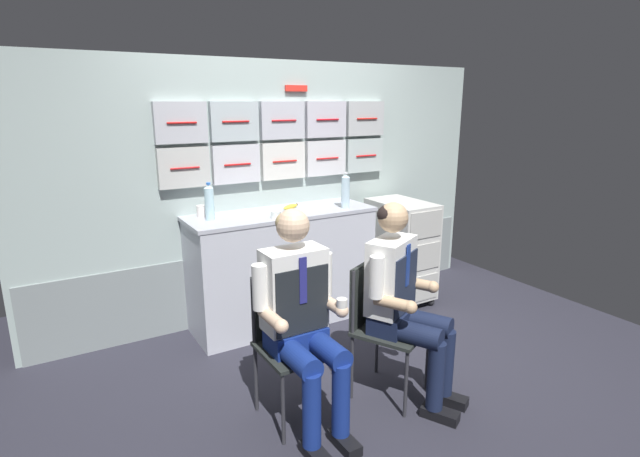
% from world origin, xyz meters
% --- Properties ---
extents(ground, '(4.80, 4.80, 0.04)m').
position_xyz_m(ground, '(0.00, 0.00, -0.02)').
color(ground, '#272731').
extents(galley_bulkhead, '(4.20, 0.14, 2.15)m').
position_xyz_m(galley_bulkhead, '(0.00, 1.37, 1.09)').
color(galley_bulkhead, '#A1B3AE').
rests_on(galley_bulkhead, ground).
extents(galley_counter, '(1.54, 0.53, 0.96)m').
position_xyz_m(galley_counter, '(-0.13, 1.09, 0.48)').
color(galley_counter, silver).
rests_on(galley_counter, ground).
extents(service_trolley, '(0.40, 0.65, 0.94)m').
position_xyz_m(service_trolley, '(1.03, 0.96, 0.50)').
color(service_trolley, black).
rests_on(service_trolley, ground).
extents(folding_chair_left, '(0.40, 0.41, 0.85)m').
position_xyz_m(folding_chair_left, '(-0.65, -0.03, 0.53)').
color(folding_chair_left, '#2D2D33').
rests_on(folding_chair_left, ground).
extents(crew_member_left, '(0.49, 0.60, 1.26)m').
position_xyz_m(crew_member_left, '(-0.65, -0.20, 0.70)').
color(crew_member_left, black).
rests_on(crew_member_left, ground).
extents(folding_chair_right, '(0.54, 0.54, 0.85)m').
position_xyz_m(folding_chair_right, '(-0.07, -0.14, 0.53)').
color(folding_chair_right, '#2D2D33').
rests_on(folding_chair_right, ground).
extents(crew_member_right, '(0.57, 0.67, 1.25)m').
position_xyz_m(crew_member_right, '(0.01, -0.28, 0.69)').
color(crew_member_right, black).
rests_on(crew_member_right, ground).
extents(water_bottle_blue_cap, '(0.07, 0.07, 0.30)m').
position_xyz_m(water_bottle_blue_cap, '(0.40, 0.95, 1.10)').
color(water_bottle_blue_cap, silver).
rests_on(water_bottle_blue_cap, galley_counter).
extents(water_bottle_clear, '(0.07, 0.07, 0.28)m').
position_xyz_m(water_bottle_clear, '(-0.71, 1.11, 1.09)').
color(water_bottle_clear, '#AED7E4').
rests_on(water_bottle_clear, galley_counter).
extents(espresso_cup_small, '(0.08, 0.08, 0.06)m').
position_xyz_m(espresso_cup_small, '(-0.26, 0.91, 0.99)').
color(espresso_cup_small, white).
rests_on(espresso_cup_small, galley_counter).
extents(paper_cup_blue, '(0.07, 0.07, 0.09)m').
position_xyz_m(paper_cup_blue, '(-0.74, 1.25, 1.00)').
color(paper_cup_blue, white).
rests_on(paper_cup_blue, galley_counter).
extents(snack_banana, '(0.17, 0.10, 0.04)m').
position_xyz_m(snack_banana, '(-0.02, 1.14, 0.98)').
color(snack_banana, yellow).
rests_on(snack_banana, galley_counter).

